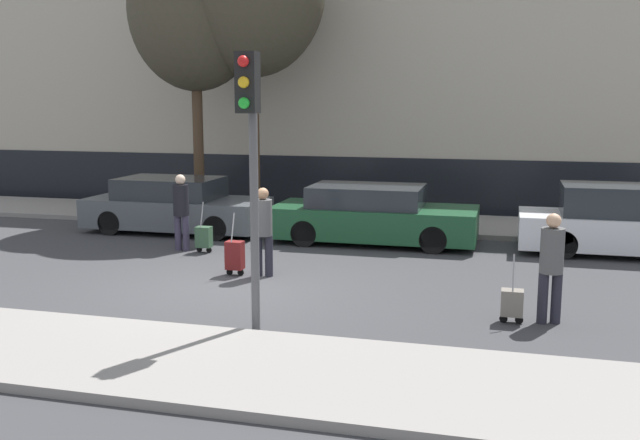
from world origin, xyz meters
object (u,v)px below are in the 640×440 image
(pedestrian_left, at_px, (181,208))
(parked_bicycle, at_px, (333,204))
(trolley_right, at_px, (512,303))
(trolley_center, at_px, (235,255))
(bare_tree_near_crossing, at_px, (195,10))
(parked_car_0, at_px, (175,206))
(parked_car_1, at_px, (373,216))
(parked_car_2, at_px, (630,223))
(pedestrian_right, at_px, (551,262))
(pedestrian_center, at_px, (263,226))
(traffic_light, at_px, (250,137))
(trolley_left, at_px, (204,237))

(pedestrian_left, bearing_deg, parked_bicycle, -109.67)
(trolley_right, bearing_deg, pedestrian_left, 153.40)
(trolley_center, relative_size, bare_tree_near_crossing, 0.16)
(pedestrian_left, xyz_separation_m, parked_bicycle, (2.28, 4.52, -0.46))
(parked_car_0, distance_m, parked_car_1, 5.02)
(parked_car_0, bearing_deg, pedestrian_left, -60.59)
(parked_car_0, xyz_separation_m, pedestrian_left, (1.17, -2.07, 0.31))
(trolley_center, bearing_deg, parked_car_2, 27.32)
(trolley_center, xyz_separation_m, pedestrian_right, (5.55, -1.54, 0.55))
(parked_car_2, bearing_deg, trolley_center, -152.68)
(pedestrian_center, relative_size, trolley_center, 1.40)
(traffic_light, relative_size, bare_tree_near_crossing, 0.51)
(pedestrian_right, xyz_separation_m, trolley_right, (-0.53, -0.15, -0.62))
(trolley_left, bearing_deg, parked_car_2, 13.41)
(parked_car_2, xyz_separation_m, bare_tree_near_crossing, (-10.76, 1.98, 4.93))
(parked_car_1, relative_size, pedestrian_left, 2.78)
(parked_bicycle, bearing_deg, parked_car_0, -144.64)
(trolley_left, height_order, trolley_center, trolley_center)
(parked_car_1, distance_m, pedestrian_right, 6.45)
(pedestrian_center, bearing_deg, parked_car_2, 20.89)
(parked_car_1, bearing_deg, trolley_left, -148.39)
(pedestrian_center, relative_size, trolley_right, 1.59)
(parked_car_0, distance_m, traffic_light, 8.67)
(parked_car_1, xyz_separation_m, parked_bicycle, (-1.57, 2.55, -0.14))
(parked_car_0, distance_m, trolley_left, 2.75)
(parked_car_1, xyz_separation_m, trolley_left, (-3.31, -2.04, -0.29))
(bare_tree_near_crossing, bearing_deg, trolley_center, -60.18)
(parked_car_2, height_order, traffic_light, traffic_light)
(parked_car_0, xyz_separation_m, trolley_right, (8.14, -5.56, -0.33))
(pedestrian_center, distance_m, trolley_right, 4.86)
(pedestrian_left, distance_m, pedestrian_center, 3.03)
(trolley_center, distance_m, parked_bicycle, 6.33)
(parked_car_0, distance_m, pedestrian_center, 5.28)
(pedestrian_center, bearing_deg, traffic_light, -80.90)
(bare_tree_near_crossing, bearing_deg, parked_car_1, -21.32)
(parked_car_1, height_order, trolley_right, parked_car_1)
(parked_bicycle, bearing_deg, parked_car_2, -19.26)
(parked_bicycle, bearing_deg, trolley_left, -110.75)
(pedestrian_left, height_order, trolley_right, pedestrian_left)
(parked_car_2, bearing_deg, pedestrian_center, -151.34)
(pedestrian_center, height_order, parked_bicycle, pedestrian_center)
(pedestrian_center, relative_size, parked_bicycle, 0.94)
(parked_car_1, bearing_deg, trolley_right, -60.28)
(pedestrian_left, xyz_separation_m, pedestrian_center, (2.49, -1.73, -0.00))
(parked_car_2, bearing_deg, bare_tree_near_crossing, 169.59)
(parked_car_2, relative_size, trolley_left, 4.21)
(parked_bicycle, xyz_separation_m, bare_tree_near_crossing, (-3.67, -0.50, 5.12))
(traffic_light, xyz_separation_m, parked_bicycle, (-1.19, 9.46, -2.27))
(parked_car_0, bearing_deg, trolley_center, -51.19)
(trolley_right, distance_m, bare_tree_near_crossing, 12.42)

